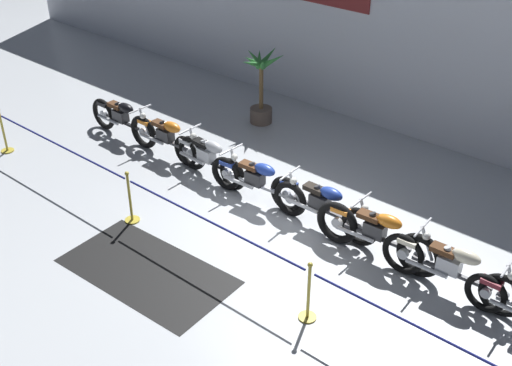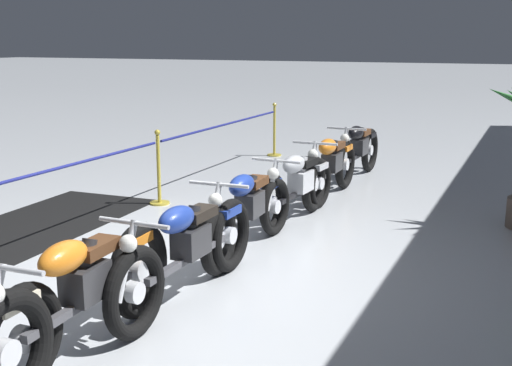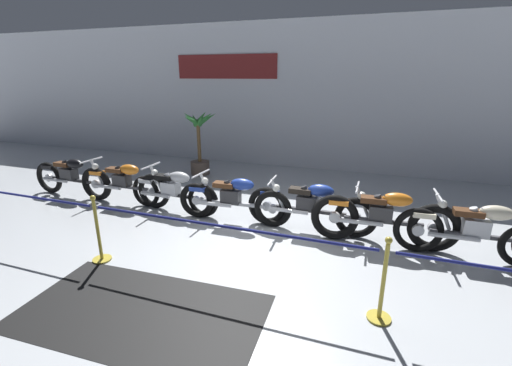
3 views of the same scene
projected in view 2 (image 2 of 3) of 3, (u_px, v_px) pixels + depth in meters
The scene contains 10 objects.
ground_plane at pixel (169, 263), 6.66m from camera, with size 120.00×120.00×0.00m, color #B2B7BC.
motorcycle_black_0 at pixel (358, 151), 10.54m from camera, with size 2.17×0.62×0.96m.
motorcycle_orange_1 at pixel (330, 167), 9.21m from camera, with size 2.25×0.62×0.95m.
motorcycle_silver_2 at pixel (299, 185), 8.12m from camera, with size 2.09×0.62×0.92m.
motorcycle_blue_3 at pixel (248, 211), 6.93m from camera, with size 2.26×0.62×0.93m.
motorcycle_blue_4 at pixel (188, 250), 5.61m from camera, with size 2.35×0.62×0.95m.
motorcycle_orange_5 at pixel (82, 296), 4.56m from camera, with size 2.35×0.62×0.98m.
stanchion_far_left at pixel (136, 157), 8.40m from camera, with size 12.54×0.28×1.05m.
stanchion_mid_left at pixel (159, 179), 8.97m from camera, with size 0.28×0.28×1.05m.
floor_banner at pixel (48, 221), 8.18m from camera, with size 2.95×1.55×0.01m, color black.
Camera 2 is at (5.39, 3.41, 2.26)m, focal length 45.00 mm.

